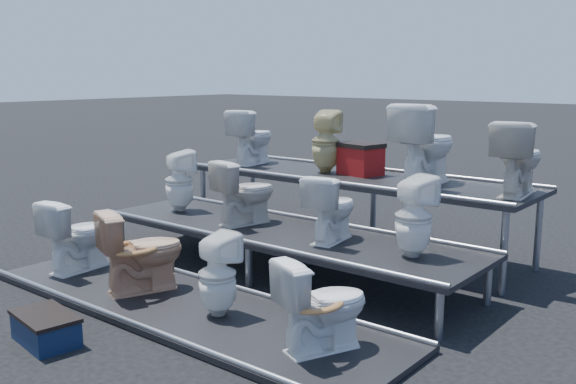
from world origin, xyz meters
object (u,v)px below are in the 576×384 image
Objects in this scene: toilet_3 at (323,304)px; toilet_4 at (179,181)px; red_crate at (361,161)px; step_stool at (46,330)px; toilet_9 at (326,141)px; toilet_11 at (518,158)px; toilet_1 at (142,250)px; toilet_8 at (252,137)px; toilet_7 at (414,217)px; toilet_10 at (425,144)px; toilet_6 at (332,208)px; toilet_5 at (245,192)px; toilet_2 at (218,275)px; toilet_0 at (78,234)px.

toilet_3 is 3.27m from toilet_4.
red_crate is 3.97m from step_stool.
toilet_11 is (2.27, 0.00, -0.01)m from toilet_9.
red_crate is at bearing -81.21° from toilet_1.
toilet_8 is 4.08m from step_stool.
toilet_10 is (-0.58, 1.30, 0.47)m from toilet_7.
toilet_6 is (1.18, 1.30, 0.34)m from toilet_1.
toilet_7 is 1.42m from toilet_11.
toilet_4 is at bearing 12.96° from toilet_7.
toilet_5 reaches higher than toilet_1.
toilet_2 is 2.84m from toilet_9.
toilet_2 is at bearing 136.31° from toilet_5.
toilet_7 is 1.01× the size of toilet_8.
toilet_1 is at bearing 39.48° from toilet_6.
toilet_4 is 0.95× the size of toilet_9.
step_stool is (1.19, -2.42, -0.71)m from toilet_4.
toilet_8 reaches higher than toilet_5.
toilet_0 is 1.98m from toilet_2.
toilet_7 is 0.98× the size of toilet_11.
red_crate reaches higher than toilet_7.
toilet_9 is at bearing -21.95° from toilet_7.
toilet_9 is 0.48m from red_crate.
toilet_1 is 3.10m from toilet_10.
toilet_8 is (-2.18, 1.30, 0.43)m from toilet_6.
toilet_8 is 2.46m from toilet_10.
toilet_1 is at bearing 69.03° from toilet_9.
step_stool is at bearing 60.60° from toilet_6.
toilet_3 is at bearing 102.30° from toilet_7.
toilet_11 is at bearing -112.26° from toilet_1.
toilet_2 is 1.02× the size of toilet_5.
toilet_6 is at bearing -33.55° from toilet_3.
toilet_7 is at bearing 147.96° from toilet_8.
toilet_10 is 0.92m from red_crate.
toilet_11 is at bearing -139.39° from toilet_5.
toilet_2 is 0.98× the size of toilet_8.
toilet_9 is at bearing -152.26° from red_crate.
toilet_5 is at bearing 23.42° from toilet_11.
red_crate is at bearing -97.94° from toilet_5.
toilet_0 is 1.00× the size of toilet_9.
toilet_5 is at bearing -161.72° from toilet_4.
toilet_3 is (3.03, 0.00, -0.02)m from toilet_0.
toilet_4 is 1.27× the size of step_stool.
toilet_3 is 2.13m from step_stool.
toilet_8 is (-3.02, 2.60, 0.81)m from toilet_3.
toilet_7 reaches higher than step_stool.
toilet_5 is 0.94× the size of toilet_11.
toilet_0 is at bearing 31.64° from toilet_11.
toilet_6 is 2.68m from step_stool.
toilet_10 reaches higher than toilet_5.
red_crate reaches higher than toilet_4.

